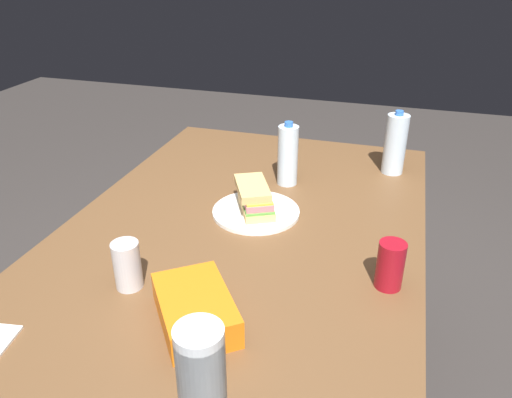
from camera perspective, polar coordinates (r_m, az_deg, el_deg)
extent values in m
cube|color=brown|center=(1.47, -1.59, -3.96)|extent=(1.55, 1.03, 0.04)
cylinder|color=brown|center=(2.21, 15.24, -5.01)|extent=(0.07, 0.07, 0.73)
cylinder|color=brown|center=(2.36, -6.23, -1.86)|extent=(0.07, 0.07, 0.73)
cylinder|color=white|center=(1.53, 0.00, -1.46)|extent=(0.27, 0.27, 0.01)
cube|color=#DBB26B|center=(1.52, 0.00, -0.87)|extent=(0.19, 0.16, 0.02)
cube|color=#599E3F|center=(1.51, 0.00, -0.34)|extent=(0.18, 0.15, 0.01)
cube|color=#C6727A|center=(1.51, 0.00, 0.13)|extent=(0.18, 0.14, 0.02)
cube|color=yellow|center=(1.50, 0.00, 0.58)|extent=(0.17, 0.14, 0.01)
cube|color=#DBB26B|center=(1.50, -0.30, 1.27)|extent=(0.19, 0.16, 0.02)
cylinder|color=maroon|center=(1.23, 15.18, -7.34)|extent=(0.07, 0.07, 0.12)
cube|color=orange|center=(1.11, -7.00, -12.44)|extent=(0.27, 0.26, 0.07)
cylinder|color=silver|center=(1.69, 3.67, 5.00)|extent=(0.07, 0.07, 0.21)
cylinder|color=blue|center=(1.65, 3.79, 8.58)|extent=(0.03, 0.03, 0.02)
cylinder|color=silver|center=(0.91, -6.17, -21.16)|extent=(0.08, 0.08, 0.09)
cylinder|color=silver|center=(0.90, -6.23, -20.40)|extent=(0.08, 0.08, 0.09)
cylinder|color=silver|center=(0.88, -6.29, -19.61)|extent=(0.08, 0.08, 0.09)
cylinder|color=silver|center=(0.87, -6.36, -18.81)|extent=(0.08, 0.08, 0.09)
cylinder|color=silver|center=(0.86, -6.42, -17.97)|extent=(0.08, 0.08, 0.09)
cylinder|color=silver|center=(0.84, -6.49, -17.12)|extent=(0.08, 0.08, 0.09)
cylinder|color=silver|center=(1.84, 15.71, 6.07)|extent=(0.08, 0.08, 0.21)
cylinder|color=blue|center=(1.80, 16.17, 9.48)|extent=(0.03, 0.03, 0.02)
cylinder|color=silver|center=(1.23, -14.58, -7.37)|extent=(0.07, 0.07, 0.12)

